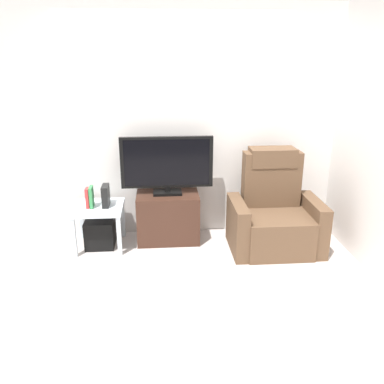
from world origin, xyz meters
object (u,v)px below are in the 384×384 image
book_leftmost (88,198)px  subwoofer_box (100,233)px  side_table (99,213)px  book_middle (91,197)px  tv_stand (168,217)px  television (167,164)px  recliner_armchair (274,215)px  game_console (106,196)px

book_leftmost → subwoofer_box: bearing=11.3°
side_table → book_middle: (-0.06, -0.02, 0.19)m
side_table → book_middle: 0.20m
tv_stand → subwoofer_box: size_ratio=2.22×
side_table → television: bearing=9.0°
television → side_table: bearing=-171.0°
television → subwoofer_box: size_ratio=3.23×
book_middle → television: bearing=9.7°
television → recliner_armchair: bearing=-13.2°
tv_stand → book_leftmost: bearing=-172.0°
recliner_armchair → game_console: (-1.85, 0.16, 0.22)m
tv_stand → television: 0.63m
tv_stand → side_table: 0.78m
tv_stand → game_console: bearing=-172.2°
tv_stand → book_leftmost: size_ratio=3.22×
book_middle → game_console: 0.15m
subwoofer_box → book_middle: 0.44m
side_table → game_console: game_console is taller
television → book_leftmost: television is taller
subwoofer_box → book_leftmost: bearing=-168.7°
television → game_console: size_ratio=4.36×
tv_stand → recliner_armchair: size_ratio=0.65×
side_table → subwoofer_box: bearing=180.0°
tv_stand → book_middle: book_middle is taller
book_leftmost → side_table: bearing=11.3°
recliner_armchair → book_leftmost: 2.05m
television → side_table: 0.93m
television → subwoofer_box: television is taller
television → side_table: size_ratio=1.89×
television → book_middle: television is taller
tv_stand → television: bearing=90.0°
tv_stand → subwoofer_box: tv_stand is taller
tv_stand → subwoofer_box: 0.78m
game_console → television: bearing=9.3°
side_table → recliner_armchair: bearing=-4.5°
book_leftmost → game_console: size_ratio=0.93×
tv_stand → television: (0.00, 0.02, 0.63)m
subwoofer_box → book_leftmost: size_ratio=1.45×
book_middle → game_console: size_ratio=1.00×
subwoofer_box → side_table: bearing=0.0°
tv_stand → subwoofer_box: bearing=-172.4°
side_table → game_console: (0.09, 0.01, 0.19)m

